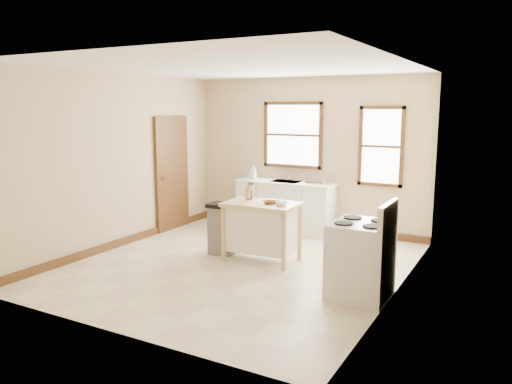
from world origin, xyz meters
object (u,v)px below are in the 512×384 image
pepper_grinder (251,194)px  soap_bottle_b (252,174)px  gas_stove (361,249)px  dish_rack (318,181)px  bowl_c (281,204)px  bowl_a (269,202)px  bowl_b (275,202)px  knife_block (249,192)px  trash_bin (222,229)px  kitchen_island (262,232)px  soap_bottle_a (254,173)px

pepper_grinder → soap_bottle_b: bearing=118.9°
pepper_grinder → gas_stove: gas_stove is taller
dish_rack → bowl_c: bearing=-93.6°
soap_bottle_b → pepper_grinder: (0.91, -1.65, -0.06)m
bowl_a → bowl_b: 0.11m
knife_block → gas_stove: 2.24m
pepper_grinder → bowl_c: (0.62, -0.22, -0.05)m
knife_block → bowl_a: knife_block is taller
dish_rack → knife_block: 1.73m
pepper_grinder → trash_bin: size_ratio=0.19×
bowl_b → gas_stove: 1.74m
soap_bottle_b → bowl_b: size_ratio=1.32×
soap_bottle_b → kitchen_island: size_ratio=0.18×
dish_rack → kitchen_island: bearing=-104.0°
knife_block → trash_bin: bearing=-143.3°
trash_bin → gas_stove: 2.52m
kitchen_island → pepper_grinder: bearing=147.3°
bowl_b → trash_bin: bearing=-176.3°
soap_bottle_a → soap_bottle_b: 0.08m
kitchen_island → bowl_b: bowl_b is taller
soap_bottle_a → bowl_c: (1.46, -1.83, -0.14)m
dish_rack → bowl_b: bearing=-98.4°
bowl_a → gas_stove: size_ratio=0.16×
bowl_b → bowl_c: bearing=-37.5°
dish_rack → trash_bin: 2.09m
bowl_c → gas_stove: size_ratio=0.15×
bowl_a → bowl_c: size_ratio=1.08×
pepper_grinder → bowl_a: pepper_grinder is taller
soap_bottle_a → knife_block: (0.81, -1.60, -0.07)m
soap_bottle_b → bowl_a: soap_bottle_b is taller
knife_block → gas_stove: size_ratio=0.17×
pepper_grinder → bowl_c: pepper_grinder is taller
bowl_a → bowl_b: bowl_a is taller
soap_bottle_a → bowl_a: 2.20m
dish_rack → bowl_a: dish_rack is taller
kitchen_island → pepper_grinder: 0.61m
dish_rack → bowl_b: 1.78m
bowl_b → trash_bin: bowl_b is taller
bowl_b → soap_bottle_a: bearing=127.2°
dish_rack → pepper_grinder: size_ratio=2.42×
soap_bottle_b → trash_bin: (0.49, -1.80, -0.61)m
soap_bottle_b → pepper_grinder: size_ratio=1.27×
bowl_b → gas_stove: bearing=-26.5°
knife_block → pepper_grinder: knife_block is taller
soap_bottle_a → kitchen_island: size_ratio=0.23×
knife_block → gas_stove: gas_stove is taller
soap_bottle_a → dish_rack: (1.25, 0.07, -0.08)m
bowl_b → bowl_c: (0.16, -0.13, 0.01)m
soap_bottle_a → soap_bottle_b: soap_bottle_a is taller
bowl_a → knife_block: bearing=155.4°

